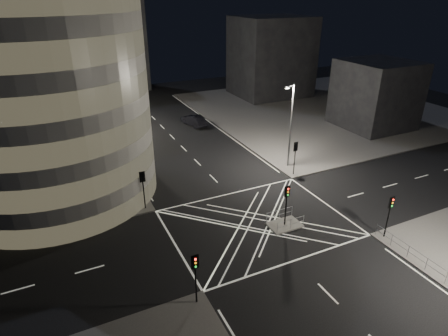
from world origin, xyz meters
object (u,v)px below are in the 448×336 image
traffic_signal_island (287,198)px  sedan (194,120)px  traffic_signal_fl (143,183)px  street_lamp_left_far (95,99)px  traffic_signal_nr (390,209)px  central_island (284,225)px  traffic_signal_fr (295,152)px  street_lamp_left_near (122,141)px  traffic_signal_nl (195,270)px  street_lamp_right_far (291,124)px

traffic_signal_island → sedan: (2.84, 29.99, -2.06)m
traffic_signal_fl → sedan: bearing=57.8°
street_lamp_left_far → traffic_signal_island: bearing=-70.0°
traffic_signal_fl → traffic_signal_nr: bearing=-37.7°
central_island → traffic_signal_fr: (6.80, 8.30, 2.84)m
street_lamp_left_far → street_lamp_left_near: bearing=-90.0°
central_island → traffic_signal_fl: traffic_signal_fl is taller
central_island → traffic_signal_nr: (6.80, -5.30, 2.84)m
central_island → sedan: bearing=84.6°
street_lamp_left_near → sedan: (14.27, 16.49, -4.69)m
traffic_signal_fl → traffic_signal_island: 13.62m
sedan → traffic_signal_nl: bearing=55.9°
sedan → traffic_signal_island: bearing=71.6°
traffic_signal_nr → street_lamp_left_near: street_lamp_left_near is taller
traffic_signal_fr → street_lamp_right_far: (0.64, 2.20, 2.63)m
traffic_signal_nl → traffic_signal_nr: bearing=0.0°
traffic_signal_fl → traffic_signal_nr: size_ratio=1.00×
central_island → street_lamp_left_far: (-11.44, 31.50, 5.47)m
central_island → sedan: sedan is taller
central_island → traffic_signal_nl: size_ratio=0.75×
traffic_signal_nr → traffic_signal_nl: bearing=180.0°
street_lamp_right_far → traffic_signal_island: bearing=-125.3°
sedan → street_lamp_left_near: bearing=36.2°
traffic_signal_nl → street_lamp_left_near: bearing=91.9°
traffic_signal_island → sedan: 30.19m
traffic_signal_island → street_lamp_right_far: size_ratio=0.40×
traffic_signal_nr → street_lamp_left_far: size_ratio=0.40×
sedan → traffic_signal_fr: bearing=87.4°
traffic_signal_nl → street_lamp_right_far: street_lamp_right_far is taller
traffic_signal_fr → traffic_signal_island: same height
traffic_signal_nr → street_lamp_right_far: size_ratio=0.40×
traffic_signal_fr → traffic_signal_island: size_ratio=1.00×
traffic_signal_nl → sedan: (13.64, 35.29, -2.06)m
traffic_signal_fr → traffic_signal_nr: same height
traffic_signal_fl → traffic_signal_fr: bearing=0.0°
sedan → street_lamp_right_far: bearing=90.3°
traffic_signal_fl → traffic_signal_nl: size_ratio=1.00×
street_lamp_left_far → sedan: 15.10m
traffic_signal_fl → street_lamp_left_near: street_lamp_left_near is taller
street_lamp_left_near → street_lamp_right_far: (18.87, -3.00, 0.00)m
traffic_signal_fr → street_lamp_left_far: 29.63m
traffic_signal_fr → street_lamp_left_far: bearing=128.2°
traffic_signal_island → traffic_signal_nl: bearing=-153.9°
traffic_signal_island → street_lamp_left_far: size_ratio=0.40×
street_lamp_left_far → street_lamp_right_far: (18.87, -21.00, 0.00)m
traffic_signal_nl → sedan: traffic_signal_nl is taller
traffic_signal_nl → street_lamp_left_far: (-0.64, 36.80, 2.63)m
traffic_signal_island → street_lamp_left_far: 33.61m
traffic_signal_nr → sedan: bearing=96.4°
sedan → central_island: bearing=71.6°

